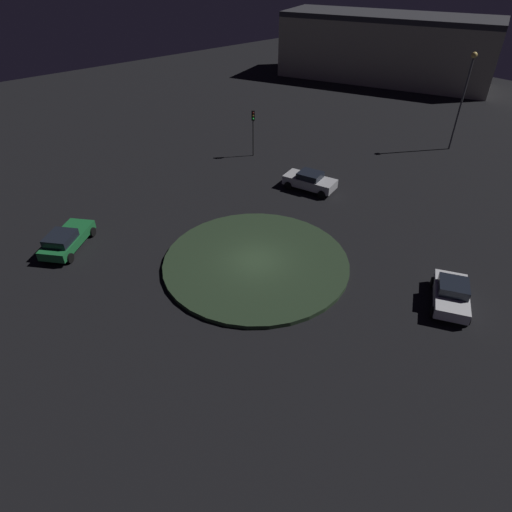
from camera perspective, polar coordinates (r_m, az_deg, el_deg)
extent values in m
plane|color=black|center=(28.48, 0.00, -1.00)|extent=(119.92, 119.92, 0.00)
cylinder|color=#263823|center=(28.40, 0.00, -0.78)|extent=(12.09, 12.09, 0.28)
cube|color=white|center=(27.42, 24.20, -4.76)|extent=(3.55, 4.24, 0.65)
cube|color=black|center=(27.13, 24.50, -3.68)|extent=(2.23, 2.24, 0.55)
cylinder|color=black|center=(26.73, 26.04, -7.47)|extent=(0.51, 0.66, 0.63)
cylinder|color=black|center=(26.41, 22.17, -6.82)|extent=(0.51, 0.66, 0.63)
cylinder|color=black|center=(28.87, 25.74, -3.85)|extent=(0.51, 0.66, 0.63)
cylinder|color=black|center=(28.57, 22.18, -3.21)|extent=(0.51, 0.66, 0.63)
cube|color=#1E7238|center=(32.32, -23.46, 1.99)|extent=(4.32, 4.61, 0.61)
cube|color=black|center=(31.55, -24.29, 2.14)|extent=(2.49, 2.53, 0.53)
cylinder|color=black|center=(34.07, -23.44, 3.18)|extent=(0.60, 0.65, 0.67)
cylinder|color=black|center=(33.16, -20.67, 2.98)|extent=(0.60, 0.65, 0.67)
cylinder|color=black|center=(31.89, -26.11, 0.05)|extent=(0.60, 0.65, 0.67)
cylinder|color=black|center=(30.91, -23.23, -0.26)|extent=(0.60, 0.65, 0.67)
cube|color=silver|center=(37.47, 7.06, 9.65)|extent=(4.69, 3.06, 0.74)
cube|color=black|center=(37.21, 7.13, 10.48)|extent=(2.28, 2.12, 0.47)
cylinder|color=black|center=(37.86, 9.79, 9.05)|extent=(0.71, 0.41, 0.67)
cylinder|color=black|center=(36.32, 8.59, 7.97)|extent=(0.71, 0.41, 0.67)
cylinder|color=black|center=(38.98, 5.55, 10.23)|extent=(0.71, 0.41, 0.67)
cylinder|color=black|center=(37.49, 4.23, 9.21)|extent=(0.71, 0.41, 0.67)
cylinder|color=#2D2D2D|center=(43.44, -0.37, 15.18)|extent=(0.12, 0.12, 3.51)
cube|color=black|center=(42.71, -0.38, 17.95)|extent=(0.36, 0.37, 0.90)
sphere|color=#3F0C0C|center=(42.49, -0.38, 18.24)|extent=(0.20, 0.20, 0.20)
sphere|color=#4C380F|center=(42.58, -0.38, 17.89)|extent=(0.20, 0.20, 0.20)
sphere|color=#1EE53F|center=(42.66, -0.38, 17.55)|extent=(0.20, 0.20, 0.20)
cylinder|color=#4C4C51|center=(48.43, 25.25, 17.41)|extent=(0.18, 0.18, 8.71)
sphere|color=#F9D166|center=(47.44, 26.72, 22.49)|extent=(0.53, 0.53, 0.53)
cube|color=#B7B299|center=(73.92, 16.64, 24.44)|extent=(31.93, 21.04, 8.25)
cube|color=#333338|center=(73.26, 17.30, 27.84)|extent=(31.93, 21.04, 0.70)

